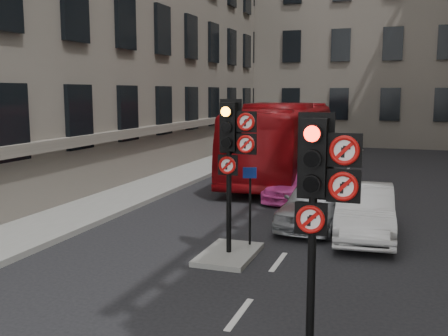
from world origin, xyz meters
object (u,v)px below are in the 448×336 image
Objects in this scene: signal_far at (232,143)px; motorcyclist at (313,186)px; car_pink at (294,182)px; signal_near at (320,183)px; bus_red at (284,140)px; motorcycle at (371,204)px; car_silver at (316,203)px; car_white at (364,211)px; info_sign at (250,195)px.

signal_far is 5.85m from motorcyclist.
car_pink is at bearing 90.16° from signal_far.
car_pink is at bearing -80.10° from motorcyclist.
signal_near is 0.30× the size of bus_red.
motorcycle is 2.07m from motorcyclist.
motorcyclist is at bearing 99.70° from signal_near.
car_silver reaches higher than motorcycle.
signal_far is 0.85× the size of car_white.
car_pink is (-2.62, 11.29, -2.00)m from signal_near.
bus_red is at bearing 104.19° from signal_near.
motorcycle is at bearing -60.87° from bus_red.
motorcycle is at bearing 39.36° from info_sign.
info_sign is at bearing -122.68° from motorcycle.
bus_red is 7.26× the size of motorcyclist.
info_sign is at bearing 61.98° from motorcyclist.
car_white is (2.79, 2.85, -2.01)m from signal_far.
motorcycle is 4.78m from info_sign.
car_white is (0.19, 6.85, -1.89)m from signal_near.
bus_red reaches higher than car_silver.
motorcyclist is at bearing 157.42° from motorcycle.
car_white is at bearing 45.65° from signal_far.
car_pink is at bearing 75.50° from info_sign.
signal_near is 5.43m from info_sign.
signal_near is 0.85× the size of car_white.
info_sign is at bearing 73.64° from signal_far.
motorcyclist is at bearing 120.11° from car_white.
signal_near is 8.87m from motorcycle.
car_white is 1.79m from motorcycle.
info_sign reaches higher than car_white.
bus_red is at bearing 110.55° from car_white.
signal_far is at bearing -120.24° from motorcycle.
bus_red is (-1.39, 11.76, -1.02)m from signal_far.
motorcyclist reaches higher than car_white.
motorcycle is (4.24, -7.13, -1.15)m from bus_red.
car_white is at bearing -21.80° from car_silver.
signal_near is 16.28m from bus_red.
car_white reaches higher than car_pink.
car_silver is 2.41× the size of motorcyclist.
car_white is at bearing -66.50° from bus_red.
signal_far is 5.85m from motorcycle.
car_pink is at bearing 115.87° from car_silver.
car_pink is 2.27× the size of motorcycle.
signal_far is 11.89m from bus_red.
motorcyclist reaches higher than car_silver.
car_silver reaches higher than car_pink.
motorcyclist reaches higher than motorcycle.
car_silver is 2.08× the size of info_sign.
car_white reaches higher than car_silver.
motorcyclist is 0.86× the size of info_sign.
bus_red is at bearing 107.91° from car_pink.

